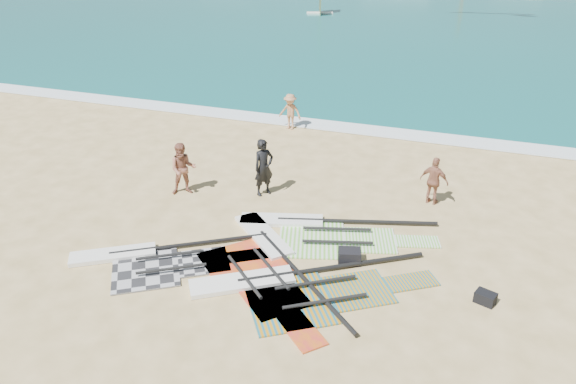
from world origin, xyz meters
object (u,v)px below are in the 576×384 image
(gear_bag_near, at_px, (349,256))
(beachgoer_left, at_px, (183,169))
(rig_grey, at_px, (153,259))
(beachgoer_mid, at_px, (290,112))
(rig_red, at_px, (266,261))
(beachgoer_back, at_px, (434,181))
(rig_orange, at_px, (296,287))
(gear_bag_far, at_px, (485,298))
(person_wetsuit, at_px, (264,168))
(rig_green, at_px, (320,230))

(gear_bag_near, xyz_separation_m, beachgoer_left, (-6.02, 2.20, 0.68))
(rig_grey, relative_size, beachgoer_mid, 3.41)
(rig_grey, height_order, gear_bag_near, gear_bag_near)
(rig_red, bearing_deg, beachgoer_left, -173.13)
(rig_red, bearing_deg, beachgoer_back, 95.73)
(rig_orange, distance_m, gear_bag_far, 4.51)
(person_wetsuit, relative_size, beachgoer_left, 1.09)
(gear_bag_near, relative_size, beachgoer_back, 0.38)
(rig_red, height_order, gear_bag_far, gear_bag_far)
(beachgoer_back, bearing_deg, rig_green, 60.15)
(person_wetsuit, distance_m, beachgoer_left, 2.60)
(beachgoer_mid, height_order, beachgoer_back, beachgoer_back)
(gear_bag_far, distance_m, person_wetsuit, 7.89)
(rig_red, distance_m, person_wetsuit, 4.11)
(rig_grey, relative_size, rig_orange, 0.87)
(rig_green, bearing_deg, rig_orange, -102.28)
(rig_grey, bearing_deg, gear_bag_far, -25.54)
(rig_grey, height_order, beachgoer_back, beachgoer_back)
(beachgoer_mid, bearing_deg, rig_red, -68.62)
(rig_green, bearing_deg, beachgoer_mid, 98.89)
(rig_orange, relative_size, beachgoer_mid, 3.93)
(rig_grey, height_order, person_wetsuit, person_wetsuit)
(rig_orange, xyz_separation_m, beachgoer_back, (2.68, 5.64, 0.73))
(gear_bag_near, height_order, beachgoer_mid, beachgoer_mid)
(gear_bag_near, height_order, person_wetsuit, person_wetsuit)
(gear_bag_far, xyz_separation_m, beachgoer_back, (-1.73, 4.71, 0.64))
(rig_red, relative_size, gear_bag_far, 11.20)
(rig_orange, height_order, gear_bag_far, gear_bag_far)
(rig_grey, bearing_deg, rig_green, 4.91)
(rig_green, bearing_deg, beachgoer_left, 153.45)
(rig_green, height_order, beachgoer_left, beachgoer_left)
(rig_green, distance_m, person_wetsuit, 3.08)
(gear_bag_near, distance_m, beachgoer_mid, 10.16)
(rig_orange, relative_size, person_wetsuit, 3.15)
(rig_red, height_order, gear_bag_near, gear_bag_near)
(gear_bag_far, height_order, beachgoer_back, beachgoer_back)
(rig_green, xyz_separation_m, person_wetsuit, (-2.40, 1.72, 0.89))
(person_wetsuit, bearing_deg, beachgoer_back, -40.18)
(gear_bag_far, bearing_deg, rig_red, -178.61)
(rig_red, height_order, beachgoer_mid, beachgoer_mid)
(beachgoer_left, xyz_separation_m, beachgoer_mid, (1.34, 6.79, -0.11))
(rig_orange, bearing_deg, person_wetsuit, 86.33)
(rig_orange, relative_size, gear_bag_far, 12.75)
(rig_grey, bearing_deg, rig_orange, -31.51)
(rig_green, xyz_separation_m, beachgoer_mid, (-3.53, 7.73, 0.71))
(rig_grey, distance_m, rig_orange, 3.95)
(gear_bag_far, relative_size, beachgoer_back, 0.30)
(rig_green, relative_size, person_wetsuit, 3.13)
(rig_orange, distance_m, beachgoer_mid, 11.20)
(rig_green, relative_size, gear_bag_near, 10.00)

